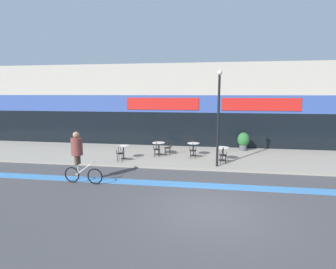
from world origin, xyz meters
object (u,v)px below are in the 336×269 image
(bistro_table_2, at_px, (193,147))
(cafe_chair_2_near, at_px, (193,149))
(planter_pot, at_px, (243,141))
(cafe_chair_1_near, at_px, (157,148))
(cafe_chair_3_near, at_px, (223,154))
(cafe_chair_0_near, at_px, (120,152))
(bistro_table_0, at_px, (124,150))
(bistro_table_1, at_px, (159,146))
(cafe_chair_1_side, at_px, (169,146))
(cyclist_0, at_px, (78,153))
(lamp_post, at_px, (218,112))
(bistro_table_3, at_px, (222,151))

(bistro_table_2, xyz_separation_m, cafe_chair_2_near, (0.00, -0.63, -0.04))
(planter_pot, bearing_deg, cafe_chair_1_near, -153.75)
(cafe_chair_3_near, bearing_deg, cafe_chair_0_near, 93.88)
(bistro_table_0, height_order, cafe_chair_3_near, cafe_chair_3_near)
(cafe_chair_0_near, bearing_deg, bistro_table_1, -42.00)
(cafe_chair_1_side, bearing_deg, cafe_chair_3_near, 153.68)
(cyclist_0, bearing_deg, bistro_table_0, 83.31)
(bistro_table_2, bearing_deg, lamp_post, -58.16)
(bistro_table_0, xyz_separation_m, cafe_chair_3_near, (5.60, -0.18, -0.02))
(cafe_chair_1_side, relative_size, cafe_chair_3_near, 1.00)
(cafe_chair_3_near, distance_m, cyclist_0, 7.37)
(cafe_chair_1_side, bearing_deg, cafe_chair_0_near, 38.84)
(bistro_table_2, height_order, planter_pot, planter_pot)
(bistro_table_1, relative_size, cafe_chair_1_near, 0.85)
(lamp_post, bearing_deg, planter_pot, 66.11)
(cafe_chair_2_near, bearing_deg, cafe_chair_1_near, 89.11)
(cafe_chair_0_near, relative_size, planter_pot, 0.76)
(cafe_chair_0_near, bearing_deg, cafe_chair_2_near, -70.80)
(bistro_table_0, relative_size, cafe_chair_2_near, 0.85)
(cafe_chair_0_near, bearing_deg, cafe_chair_1_side, -50.50)
(cafe_chair_1_side, bearing_deg, bistro_table_2, 179.31)
(bistro_table_3, height_order, cafe_chair_0_near, cafe_chair_0_near)
(cyclist_0, bearing_deg, cafe_chair_2_near, 48.61)
(planter_pot, relative_size, cyclist_0, 0.53)
(bistro_table_0, relative_size, bistro_table_2, 0.99)
(planter_pot, bearing_deg, bistro_table_2, -147.86)
(bistro_table_1, height_order, planter_pot, planter_pot)
(cyclist_0, bearing_deg, cafe_chair_0_near, 81.49)
(bistro_table_3, xyz_separation_m, cafe_chair_1_side, (-3.17, 0.91, -0.02))
(bistro_table_3, bearing_deg, cafe_chair_3_near, -89.91)
(bistro_table_0, distance_m, cafe_chair_0_near, 0.63)
(bistro_table_1, xyz_separation_m, planter_pot, (5.30, 1.99, 0.12))
(bistro_table_3, relative_size, cafe_chair_1_side, 0.84)
(bistro_table_3, xyz_separation_m, cafe_chair_0_near, (-5.60, -1.08, -0.02))
(bistro_table_0, xyz_separation_m, cafe_chair_2_near, (3.93, 0.73, -0.02))
(bistro_table_2, xyz_separation_m, cafe_chair_0_near, (-3.93, -1.98, -0.04))
(cafe_chair_1_side, relative_size, cyclist_0, 0.40)
(cafe_chair_1_side, distance_m, cafe_chair_3_near, 3.52)
(cafe_chair_1_near, relative_size, cafe_chair_2_near, 1.00)
(cafe_chair_1_near, bearing_deg, cafe_chair_2_near, -91.63)
(bistro_table_3, xyz_separation_m, cyclist_0, (-6.29, -4.39, 0.67))
(cafe_chair_0_near, bearing_deg, bistro_table_2, -63.07)
(bistro_table_0, xyz_separation_m, planter_pot, (7.10, 3.35, 0.11))
(cafe_chair_1_side, bearing_deg, lamp_post, 142.31)
(cafe_chair_0_near, height_order, lamp_post, lamp_post)
(bistro_table_2, relative_size, cafe_chair_3_near, 0.86)
(bistro_table_2, bearing_deg, cafe_chair_2_near, -89.91)
(bistro_table_0, relative_size, cafe_chair_1_side, 0.85)
(cafe_chair_2_near, height_order, cafe_chair_3_near, same)
(cafe_chair_3_near, bearing_deg, bistro_table_3, -0.62)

